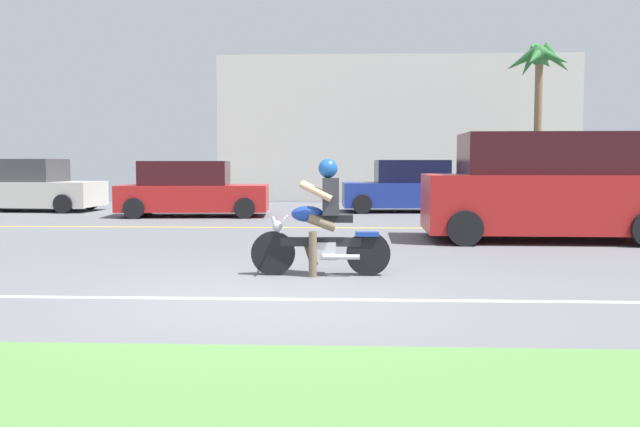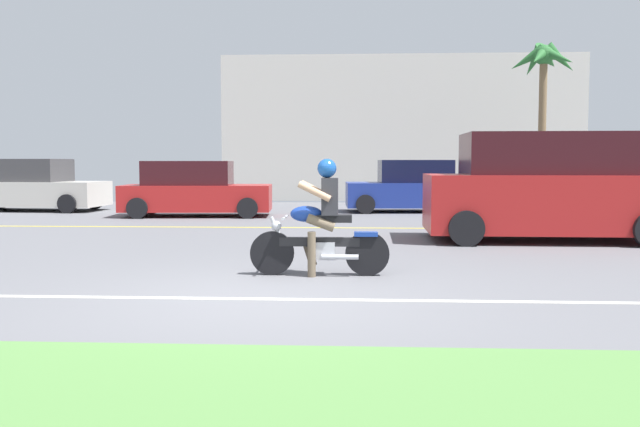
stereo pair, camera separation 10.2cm
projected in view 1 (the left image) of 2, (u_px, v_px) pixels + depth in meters
name	position (u px, v px, depth m)	size (l,w,h in m)	color
ground	(293.00, 260.00, 10.55)	(56.00, 30.00, 0.04)	slate
lane_line_near	(269.00, 299.00, 7.44)	(50.40, 0.12, 0.01)	silver
lane_line_far	(312.00, 228.00, 15.58)	(50.40, 0.12, 0.01)	yellow
motorcyclist	(322.00, 226.00, 8.98)	(1.84, 0.60, 1.54)	black
suv_nearby	(544.00, 189.00, 13.03)	(4.66, 2.32, 2.05)	#AD1E1E
parked_car_0	(25.00, 187.00, 20.99)	(4.51, 2.20, 1.60)	beige
parked_car_1	(191.00, 191.00, 18.87)	(4.16, 2.10, 1.53)	#AD1E1E
parked_car_2	(406.00, 188.00, 20.63)	(3.77, 2.07, 1.56)	navy
parked_car_3	(599.00, 191.00, 19.08)	(3.74, 2.09, 1.51)	silver
palm_tree_0	(540.00, 71.00, 22.55)	(2.28, 2.19, 5.46)	brown
building_far	(395.00, 130.00, 28.15)	(13.98, 4.00, 5.63)	beige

